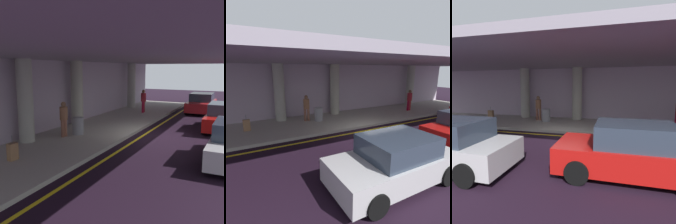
% 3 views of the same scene
% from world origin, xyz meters
% --- Properties ---
extents(ground_plane, '(60.00, 60.00, 0.00)m').
position_xyz_m(ground_plane, '(0.00, 0.00, 0.00)').
color(ground_plane, black).
extents(sidewalk, '(26.00, 4.20, 0.15)m').
position_xyz_m(sidewalk, '(0.00, 3.10, 0.07)').
color(sidewalk, '#B2B0A1').
rests_on(sidewalk, ground).
extents(lane_stripe_yellow, '(26.00, 0.14, 0.01)m').
position_xyz_m(lane_stripe_yellow, '(0.00, 0.54, 0.00)').
color(lane_stripe_yellow, yellow).
rests_on(lane_stripe_yellow, ground).
extents(support_column_far_left, '(0.68, 0.68, 3.65)m').
position_xyz_m(support_column_far_left, '(-4.00, 4.61, 1.97)').
color(support_column_far_left, '#AFB1A1').
rests_on(support_column_far_left, sidewalk).
extents(support_column_left_mid, '(0.68, 0.68, 3.65)m').
position_xyz_m(support_column_left_mid, '(0.00, 4.61, 1.97)').
color(support_column_left_mid, '#B0B09C').
rests_on(support_column_left_mid, sidewalk).
extents(support_column_center, '(0.68, 0.68, 3.65)m').
position_xyz_m(support_column_center, '(8.00, 4.61, 1.97)').
color(support_column_center, '#B0B2A4').
rests_on(support_column_center, sidewalk).
extents(ceiling_overhang, '(28.00, 13.20, 0.30)m').
position_xyz_m(ceiling_overhang, '(0.00, 2.60, 3.95)').
color(ceiling_overhang, '#978F9C').
rests_on(ceiling_overhang, support_column_far_left).
extents(terminal_back_wall, '(26.00, 0.30, 3.80)m').
position_xyz_m(terminal_back_wall, '(0.00, 5.35, 1.90)').
color(terminal_back_wall, '#BAA9BB').
rests_on(terminal_back_wall, ground).
extents(car_silver, '(4.10, 1.92, 1.50)m').
position_xyz_m(car_silver, '(-2.31, -3.88, 0.71)').
color(car_silver, '#BAB7BA').
rests_on(car_silver, ground).
extents(traveler_with_luggage, '(0.38, 0.38, 1.68)m').
position_xyz_m(traveler_with_luggage, '(5.89, 2.76, 1.11)').
color(traveler_with_luggage, maroon).
rests_on(traveler_with_luggage, sidewalk).
extents(person_waiting_for_ride, '(0.38, 0.38, 1.68)m').
position_xyz_m(person_waiting_for_ride, '(-2.54, 3.65, 1.11)').
color(person_waiting_for_ride, '#8C5843').
rests_on(person_waiting_for_ride, sidewalk).
extents(suitcase_upright_primary, '(0.36, 0.22, 0.90)m').
position_xyz_m(suitcase_upright_primary, '(-6.10, 3.26, 0.46)').
color(suitcase_upright_primary, '#987049').
rests_on(suitcase_upright_primary, sidewalk).
extents(trash_bin_steel, '(0.56, 0.56, 0.85)m').
position_xyz_m(trash_bin_steel, '(-1.86, 3.32, 0.57)').
color(trash_bin_steel, gray).
rests_on(trash_bin_steel, sidewalk).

